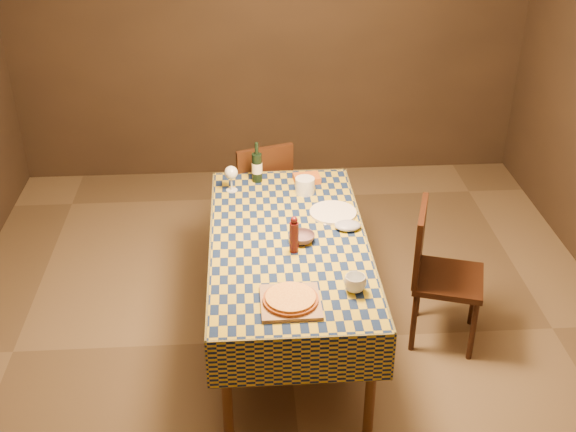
{
  "coord_description": "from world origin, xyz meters",
  "views": [
    {
      "loc": [
        -0.25,
        -3.65,
        3.03
      ],
      "look_at": [
        0.0,
        0.05,
        0.9
      ],
      "focal_mm": 45.0,
      "sensor_mm": 36.0,
      "label": 1
    }
  ],
  "objects": [
    {
      "name": "takeout_container",
      "position": [
        0.18,
        0.75,
        0.79
      ],
      "size": [
        0.19,
        0.14,
        0.04
      ],
      "primitive_type": "cube",
      "rotation": [
        0.0,
        0.0,
        0.1
      ],
      "color": "#BF5B19",
      "rests_on": "dining_table"
    },
    {
      "name": "wine_glass",
      "position": [
        -0.34,
        0.64,
        0.9
      ],
      "size": [
        0.09,
        0.09,
        0.18
      ],
      "color": "white",
      "rests_on": "dining_table"
    },
    {
      "name": "wine_bottle",
      "position": [
        -0.16,
        0.78,
        0.88
      ],
      "size": [
        0.09,
        0.09,
        0.29
      ],
      "color": "black",
      "rests_on": "dining_table"
    },
    {
      "name": "flour_bag",
      "position": [
        0.37,
        0.09,
        0.79
      ],
      "size": [
        0.2,
        0.17,
        0.05
      ],
      "primitive_type": "ellipsoid",
      "rotation": [
        0.0,
        0.0,
        0.36
      ],
      "color": "#969EC1",
      "rests_on": "dining_table"
    },
    {
      "name": "cutting_board",
      "position": [
        -0.03,
        -0.64,
        0.78
      ],
      "size": [
        0.31,
        0.31,
        0.02
      ],
      "primitive_type": "cube",
      "rotation": [
        0.0,
        0.0,
        0.01
      ],
      "color": "#986C47",
      "rests_on": "dining_table"
    },
    {
      "name": "bowl",
      "position": [
        0.08,
        -0.03,
        0.79
      ],
      "size": [
        0.16,
        0.16,
        0.05
      ],
      "primitive_type": "imported",
      "rotation": [
        0.0,
        0.0,
        0.06
      ],
      "color": "#604751",
      "rests_on": "dining_table"
    },
    {
      "name": "pizza",
      "position": [
        -0.03,
        -0.64,
        0.8
      ],
      "size": [
        0.3,
        0.3,
        0.03
      ],
      "color": "#9E491A",
      "rests_on": "cutting_board"
    },
    {
      "name": "room",
      "position": [
        0.0,
        0.0,
        1.35
      ],
      "size": [
        5.0,
        5.1,
        2.7
      ],
      "color": "brown",
      "rests_on": "ground"
    },
    {
      "name": "chair_far",
      "position": [
        -0.14,
        1.08,
        0.52
      ],
      "size": [
        0.53,
        0.54,
        0.93
      ],
      "color": "black",
      "rests_on": "ground"
    },
    {
      "name": "flour_patch",
      "position": [
        0.3,
        0.27,
        0.77
      ],
      "size": [
        0.27,
        0.25,
        0.0
      ],
      "primitive_type": "cube",
      "rotation": [
        0.0,
        0.0,
        0.42
      ],
      "color": "silver",
      "rests_on": "dining_table"
    },
    {
      "name": "pepper_mill",
      "position": [
        0.02,
        -0.13,
        0.88
      ],
      "size": [
        0.07,
        0.07,
        0.23
      ],
      "color": "#4A1113",
      "rests_on": "dining_table"
    },
    {
      "name": "tumbler",
      "position": [
        0.32,
        -0.55,
        0.82
      ],
      "size": [
        0.13,
        0.13,
        0.09
      ],
      "primitive_type": "imported",
      "rotation": [
        0.0,
        0.0,
        0.1
      ],
      "color": "white",
      "rests_on": "dining_table"
    },
    {
      "name": "white_plate",
      "position": [
        0.3,
        0.29,
        0.78
      ],
      "size": [
        0.36,
        0.36,
        0.02
      ],
      "primitive_type": "cylinder",
      "rotation": [
        0.0,
        0.0,
        0.23
      ],
      "color": "white",
      "rests_on": "dining_table"
    },
    {
      "name": "deli_tub",
      "position": [
        0.15,
        0.58,
        0.82
      ],
      "size": [
        0.14,
        0.14,
        0.11
      ],
      "primitive_type": "cylinder",
      "rotation": [
        0.0,
        0.0,
        0.09
      ],
      "color": "white",
      "rests_on": "dining_table"
    },
    {
      "name": "chair_right",
      "position": [
        0.92,
        0.0,
        0.52
      ],
      "size": [
        0.53,
        0.53,
        0.93
      ],
      "color": "black",
      "rests_on": "ground"
    },
    {
      "name": "dining_table",
      "position": [
        0.0,
        0.0,
        0.69
      ],
      "size": [
        0.94,
        1.84,
        0.77
      ],
      "color": "brown",
      "rests_on": "ground"
    }
  ]
}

